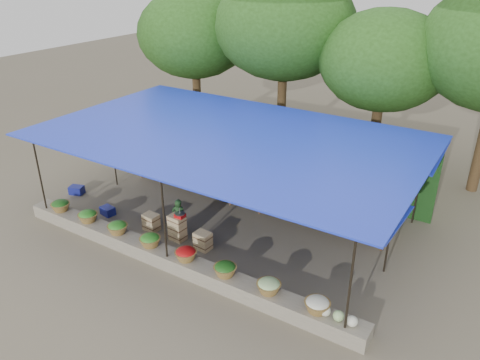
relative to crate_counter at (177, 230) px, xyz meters
The scene contains 16 objects.
ground 1.82m from the crate_counter, 66.38° to the left, with size 60.00×60.00×0.00m, color #6B624F.
stone_curb 1.33m from the crate_counter, 57.08° to the right, with size 10.60×0.55×0.40m, color #676152.
stall_canopy 3.00m from the crate_counter, 67.24° to the left, with size 10.80×6.60×2.82m.
produce_baskets 1.29m from the crate_counter, 60.87° to the right, with size 8.98×0.58×0.34m.
netting_backdrop 4.94m from the crate_counter, 81.48° to the left, with size 10.60×0.06×2.50m, color #1E4C1B.
tree_row 8.97m from the crate_counter, 81.03° to the left, with size 16.51×5.50×7.12m.
fruit_table_left 3.49m from the crate_counter, 120.66° to the left, with size 4.21×0.95×0.93m.
fruit_table_right 4.41m from the crate_counter, 42.85° to the left, with size 4.21×0.95×0.93m.
crate_counter is the anchor object (origin of this frame).
weighing_scale 0.55m from the crate_counter, ahead, with size 0.28×0.28×0.30m.
vendor_seated 0.37m from the crate_counter, 110.02° to the left, with size 0.42×0.28×1.16m, color #1B3D1C.
customer_left 4.87m from the crate_counter, 133.96° to the left, with size 0.87×0.68×1.79m, color slate.
customer_mid 3.81m from the crate_counter, 70.51° to the left, with size 1.20×0.69×1.86m, color slate.
customer_right 5.56m from the crate_counter, 37.32° to the left, with size 0.92×0.38×1.57m, color slate.
blue_crate_front 2.76m from the crate_counter, behind, with size 0.44×0.31×0.26m, color navy.
blue_crate_back 4.75m from the crate_counter, behind, with size 0.46×0.33×0.28m, color navy.
Camera 1 is at (6.91, -10.37, 7.37)m, focal length 35.00 mm.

